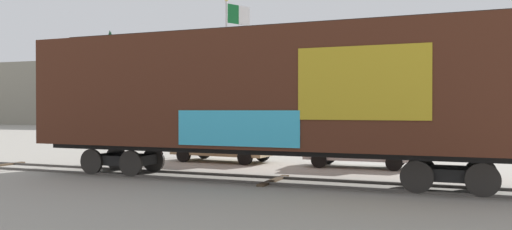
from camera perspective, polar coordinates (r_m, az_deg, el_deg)
The scene contains 7 objects.
ground_plane at distance 17.23m, azimuth -1.44°, elevation -7.24°, with size 260.00×260.00×0.00m, color gray.
track at distance 17.61m, azimuth -4.01°, elevation -6.94°, with size 60.01×3.99×0.08m.
freight_car at distance 16.80m, azimuth 1.13°, elevation 2.56°, with size 16.87×3.55×5.12m.
flagpole at distance 27.69m, azimuth -2.66°, elevation 7.22°, with size 0.88×1.54×8.27m.
hillside at distance 75.79m, azimuth 14.79°, elevation 2.49°, with size 125.52×28.77×14.58m.
parked_car_tan at distance 23.15m, azimuth -3.74°, elevation -3.01°, with size 4.69×2.36×1.74m.
parked_car_silver at distance 21.32m, azimuth 11.19°, elevation -3.58°, with size 4.35×1.94×1.55m.
Camera 1 is at (6.10, -15.94, 2.36)m, focal length 35.90 mm.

